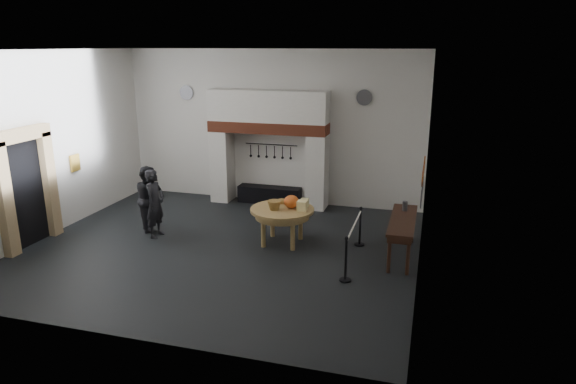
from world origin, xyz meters
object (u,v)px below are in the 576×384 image
(side_table, at_px, (403,220))
(work_table, at_px, (282,210))
(visitor_near, at_px, (155,203))
(iron_range, at_px, (270,195))
(barrier_post_far, at_px, (360,227))
(barrier_post_near, at_px, (346,260))
(visitor_far, at_px, (149,198))

(side_table, bearing_deg, work_table, 178.73)
(side_table, bearing_deg, visitor_near, -176.60)
(iron_range, relative_size, barrier_post_far, 2.11)
(work_table, distance_m, visitor_near, 3.16)
(visitor_near, xyz_separation_m, side_table, (5.94, 0.35, 0.01))
(barrier_post_far, bearing_deg, barrier_post_near, -90.00)
(visitor_near, bearing_deg, iron_range, -27.27)
(iron_range, relative_size, barrier_post_near, 2.11)
(iron_range, relative_size, side_table, 0.86)
(iron_range, height_order, side_table, side_table)
(visitor_far, xyz_separation_m, side_table, (6.34, -0.05, 0.03))
(work_table, relative_size, side_table, 0.69)
(barrier_post_far, bearing_deg, visitor_far, -175.87)
(visitor_near, distance_m, visitor_far, 0.57)
(iron_range, bearing_deg, side_table, -37.01)
(side_table, bearing_deg, visitor_far, 179.57)
(iron_range, xyz_separation_m, work_table, (1.29, -3.03, 0.59))
(side_table, height_order, barrier_post_far, same)
(visitor_near, distance_m, side_table, 5.95)
(work_table, bearing_deg, visitor_near, -172.46)
(visitor_near, bearing_deg, work_table, -81.63)
(visitor_near, height_order, barrier_post_near, visitor_near)
(barrier_post_near, xyz_separation_m, barrier_post_far, (0.00, 2.00, 0.00))
(barrier_post_near, distance_m, barrier_post_far, 2.00)
(visitor_near, bearing_deg, side_table, -85.77)
(barrier_post_near, bearing_deg, barrier_post_far, 90.00)
(iron_range, distance_m, work_table, 3.35)
(iron_range, distance_m, visitor_far, 3.82)
(work_table, bearing_deg, barrier_post_far, 11.57)
(work_table, distance_m, barrier_post_far, 1.89)
(visitor_near, relative_size, visitor_far, 1.02)
(work_table, bearing_deg, barrier_post_near, -41.96)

